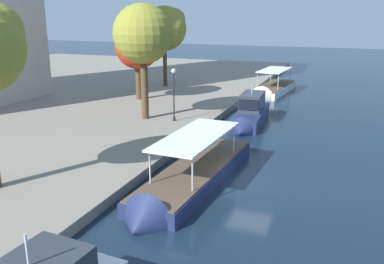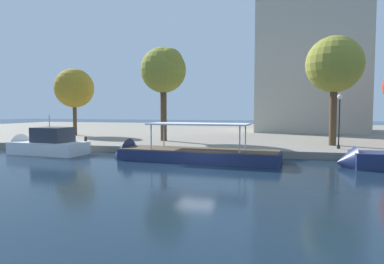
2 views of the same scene
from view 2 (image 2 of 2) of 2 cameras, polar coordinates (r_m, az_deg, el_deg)
name	(u,v)px [view 2 (image 2 of 2)]	position (r m, az deg, el deg)	size (l,w,h in m)	color
ground_plane	(196,168)	(23.20, 0.64, -6.14)	(220.00, 220.00, 0.00)	#142333
dock_promenade	(246,132)	(56.42, 9.12, -0.06)	(120.00, 55.00, 0.61)	gray
motor_yacht_1	(43,147)	(33.46, -23.72, -2.28)	(7.94, 3.45, 4.59)	white
tour_boat_2	(185,157)	(26.82, -1.13, -4.14)	(13.82, 3.85, 4.22)	navy
mooring_bollard_0	(86,140)	(34.77, -17.40, -1.28)	(0.29, 0.29, 0.80)	#2D2D33
lamp_post	(339,114)	(32.03, 23.47, 2.75)	(0.42, 0.42, 4.71)	black
tree_0	(163,69)	(37.53, -4.83, 10.51)	(4.94, 4.94, 10.16)	#4C3823
tree_1	(333,67)	(34.94, 22.56, 10.09)	(5.26, 5.26, 10.27)	#4C3823
tree_3	(74,87)	(48.01, -19.14, 7.17)	(5.16, 5.16, 8.83)	#4C3823
office_tower	(310,8)	(60.28, 19.12, 18.99)	(15.91, 14.41, 40.97)	#ADA899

